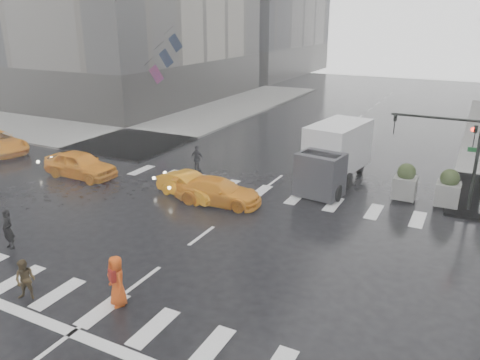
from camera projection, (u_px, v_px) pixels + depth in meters
The scene contains 16 objects.
ground at pixel (202, 236), 19.98m from camera, with size 120.00×120.00×0.00m, color black.
sidewalk_nw at pixel (121, 117), 43.05m from camera, with size 35.00×35.00×0.15m, color slate.
road_markings at pixel (202, 236), 19.98m from camera, with size 18.00×48.00×0.01m, color silver, non-canonical shape.
traffic_signal_pole at pixel (455, 145), 21.75m from camera, with size 4.45×0.42×4.50m.
planter_west at pixel (405, 182), 23.52m from camera, with size 1.10×1.10×1.80m.
planter_mid at pixel (448, 188), 22.66m from camera, with size 1.10×1.10×1.80m.
flag_cluster at pixel (163, 56), 40.14m from camera, with size 2.87×3.06×4.69m.
pedestrian_black at pixel (5, 211), 18.41m from camera, with size 1.06×1.07×2.43m.
pedestrian_brown at pixel (25, 280), 15.30m from camera, with size 0.69×0.54×1.42m, color #3F3016.
pedestrian_orange at pixel (117, 281), 14.95m from camera, with size 1.00×0.87×1.73m.
pedestrian_far_a at pixel (197, 159), 27.98m from camera, with size 0.94×0.58×1.61m, color black.
pedestrian_far_b at pixel (319, 169), 26.01m from camera, with size 1.08×0.60×1.68m, color black.
taxi_front at pixel (80, 165), 26.98m from camera, with size 1.82×4.52×1.54m, color orange.
taxi_mid at pixel (189, 186), 24.02m from camera, with size 1.33×3.82×1.26m, color orange.
taxi_rear at pixel (218, 191), 23.24m from camera, with size 1.79×3.89×1.28m, color orange.
box_truck at pixel (333, 154), 25.62m from camera, with size 2.31×6.17×3.28m.
Camera 1 is at (9.72, -15.31, 8.87)m, focal length 35.00 mm.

